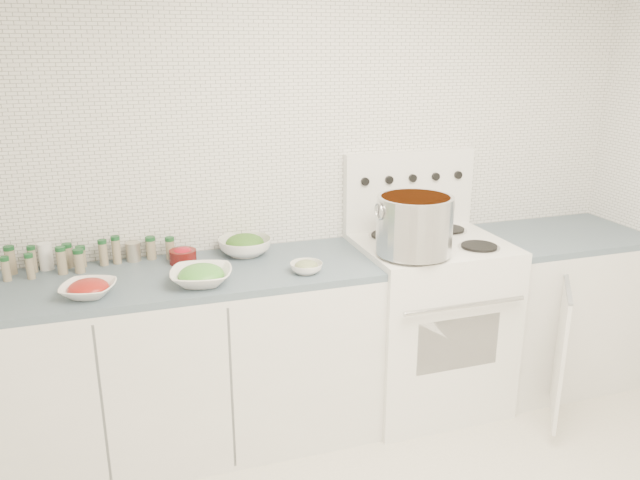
{
  "coord_description": "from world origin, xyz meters",
  "views": [
    {
      "loc": [
        -1.04,
        -1.59,
        1.92
      ],
      "look_at": [
        -0.15,
        1.14,
        1.01
      ],
      "focal_mm": 35.0,
      "sensor_mm": 36.0,
      "label": 1
    }
  ],
  "objects": [
    {
      "name": "room_walls",
      "position": [
        0.0,
        0.0,
        1.56
      ],
      "size": [
        3.54,
        3.04,
        2.52
      ],
      "color": "white",
      "rests_on": "ground"
    },
    {
      "name": "counter_left",
      "position": [
        -0.82,
        1.19,
        0.45
      ],
      "size": [
        1.85,
        0.62,
        0.9
      ],
      "color": "white",
      "rests_on": "ground"
    },
    {
      "name": "stove",
      "position": [
        0.48,
        1.19,
        0.5
      ],
      "size": [
        0.76,
        0.7,
        1.36
      ],
      "color": "white",
      "rests_on": "ground"
    },
    {
      "name": "counter_right",
      "position": [
        1.3,
        1.19,
        0.45
      ],
      "size": [
        0.89,
        0.95,
        0.9
      ],
      "color": "white",
      "rests_on": "ground"
    },
    {
      "name": "stock_pot",
      "position": [
        0.29,
        1.01,
        1.1
      ],
      "size": [
        0.39,
        0.37,
        0.28
      ],
      "rotation": [
        0.0,
        0.0,
        0.4
      ],
      "color": "silver",
      "rests_on": "stove"
    },
    {
      "name": "bowl_tomato",
      "position": [
        -1.21,
        1.04,
        0.93
      ],
      "size": [
        0.28,
        0.28,
        0.07
      ],
      "color": "white",
      "rests_on": "counter_left"
    },
    {
      "name": "bowl_snowpea",
      "position": [
        -0.74,
        1.04,
        0.94
      ],
      "size": [
        0.32,
        0.32,
        0.09
      ],
      "color": "white",
      "rests_on": "counter_left"
    },
    {
      "name": "bowl_broccoli",
      "position": [
        -0.47,
        1.37,
        0.95
      ],
      "size": [
        0.28,
        0.28,
        0.11
      ],
      "color": "white",
      "rests_on": "counter_left"
    },
    {
      "name": "bowl_zucchini",
      "position": [
        -0.25,
        1.03,
        0.93
      ],
      "size": [
        0.18,
        0.18,
        0.06
      ],
      "color": "white",
      "rests_on": "counter_left"
    },
    {
      "name": "bowl_pepper",
      "position": [
        -0.78,
        1.34,
        0.94
      ],
      "size": [
        0.13,
        0.13,
        0.08
      ],
      "color": "#53100E",
      "rests_on": "counter_left"
    },
    {
      "name": "salt_canister",
      "position": [
        -1.41,
        1.45,
        0.96
      ],
      "size": [
        0.08,
        0.08,
        0.13
      ],
      "primitive_type": "cylinder",
      "rotation": [
        0.0,
        0.0,
        -0.3
      ],
      "color": "white",
      "rests_on": "counter_left"
    },
    {
      "name": "tin_can",
      "position": [
        -1.01,
        1.45,
        0.95
      ],
      "size": [
        0.09,
        0.09,
        0.09
      ],
      "primitive_type": "cylinder",
      "rotation": [
        0.0,
        0.0,
        0.33
      ],
      "color": "#B3A997",
      "rests_on": "counter_left"
    },
    {
      "name": "spice_cluster",
      "position": [
        -1.26,
        1.41,
        0.96
      ],
      "size": [
        0.77,
        0.16,
        0.14
      ],
      "color": "gray",
      "rests_on": "counter_left"
    }
  ]
}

